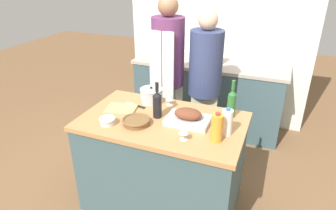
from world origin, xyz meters
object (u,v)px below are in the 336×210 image
object	(u,v)px
juice_jug	(217,128)
wine_bottle_green	(157,104)
stock_pot	(151,95)
wicker_basket	(136,121)
milk_jug	(227,122)
knife_chef	(136,106)
stand_mixer	(214,54)
wine_bottle_dark	(232,103)
wine_glass_right	(170,97)
person_cook_aproned	(168,72)
condiment_bottle_tall	(196,53)
person_cook_guest	(205,83)
roasting_pan	(188,118)
condiment_bottle_short	(162,50)
wine_glass_left	(184,130)
cutting_board	(121,109)
mixing_bowl	(107,120)

from	to	relation	value
juice_jug	wine_bottle_green	world-z (taller)	wine_bottle_green
stock_pot	wicker_basket	bearing A→B (deg)	-81.85
milk_jug	knife_chef	size ratio (longest dim) A/B	1.03
knife_chef	stand_mixer	bearing A→B (deg)	74.10
wine_bottle_dark	wine_glass_right	bearing A→B (deg)	178.26
milk_jug	wine_bottle_green	size ratio (longest dim) A/B	0.71
wicker_basket	juice_jug	xyz separation A→B (m)	(0.66, 0.00, 0.08)
juice_jug	knife_chef	xyz separation A→B (m)	(-0.82, 0.31, -0.11)
wine_bottle_dark	person_cook_aproned	bearing A→B (deg)	146.03
condiment_bottle_tall	person_cook_guest	xyz separation A→B (m)	(0.35, -0.82, -0.07)
roasting_pan	condiment_bottle_short	xyz separation A→B (m)	(-0.92, 1.66, 0.05)
wine_glass_left	cutting_board	bearing A→B (deg)	159.03
person_cook_guest	mixing_bowl	bearing A→B (deg)	-134.20
wine_glass_right	condiment_bottle_short	xyz separation A→B (m)	(-0.66, 1.40, 0.02)
stock_pot	wine_bottle_dark	xyz separation A→B (m)	(0.75, -0.02, 0.06)
mixing_bowl	milk_jug	xyz separation A→B (m)	(0.94, 0.20, 0.07)
wicker_basket	knife_chef	size ratio (longest dim) A/B	1.06
stand_mixer	cutting_board	bearing A→B (deg)	-107.72
wicker_basket	wine_glass_left	bearing A→B (deg)	-10.19
wine_glass_right	juice_jug	bearing A→B (deg)	-38.89
person_cook_guest	milk_jug	bearing A→B (deg)	-83.12
knife_chef	condiment_bottle_tall	size ratio (longest dim) A/B	1.20
mixing_bowl	wine_bottle_dark	xyz separation A→B (m)	(0.91, 0.51, 0.10)
wine_bottle_dark	stock_pot	bearing A→B (deg)	178.71
mixing_bowl	person_cook_aproned	bearing A→B (deg)	83.45
wine_glass_left	person_cook_guest	bearing A→B (deg)	97.22
wine_glass_left	knife_chef	size ratio (longest dim) A/B	0.52
cutting_board	stand_mixer	bearing A→B (deg)	72.28
juice_jug	condiment_bottle_tall	xyz separation A→B (m)	(-0.71, 1.81, 0.01)
juice_jug	knife_chef	world-z (taller)	juice_jug
cutting_board	milk_jug	world-z (taller)	milk_jug
person_cook_aproned	roasting_pan	bearing A→B (deg)	-55.79
wine_bottle_green	knife_chef	world-z (taller)	wine_bottle_green
stand_mixer	person_cook_aproned	xyz separation A→B (m)	(-0.33, -0.71, -0.05)
wine_glass_left	condiment_bottle_short	world-z (taller)	condiment_bottle_short
wine_bottle_dark	wine_glass_left	size ratio (longest dim) A/B	2.89
wine_glass_right	person_cook_guest	size ratio (longest dim) A/B	0.07
knife_chef	condiment_bottle_short	size ratio (longest dim) A/B	1.46
wicker_basket	condiment_bottle_short	distance (m)	1.92
wine_bottle_dark	stand_mixer	bearing A→B (deg)	110.53
wine_bottle_green	condiment_bottle_tall	world-z (taller)	wine_bottle_green
person_cook_aproned	person_cook_guest	distance (m)	0.41
person_cook_aproned	person_cook_guest	xyz separation A→B (m)	(0.40, 0.04, -0.07)
stock_pot	mixing_bowl	xyz separation A→B (m)	(-0.16, -0.52, -0.04)
wicker_basket	person_cook_aproned	world-z (taller)	person_cook_aproned
condiment_bottle_short	milk_jug	bearing A→B (deg)	-53.95
condiment_bottle_short	mixing_bowl	bearing A→B (deg)	-80.62
cutting_board	wicker_basket	bearing A→B (deg)	-36.67
condiment_bottle_tall	wine_glass_right	bearing A→B (deg)	-83.16
wicker_basket	wine_bottle_green	size ratio (longest dim) A/B	0.73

